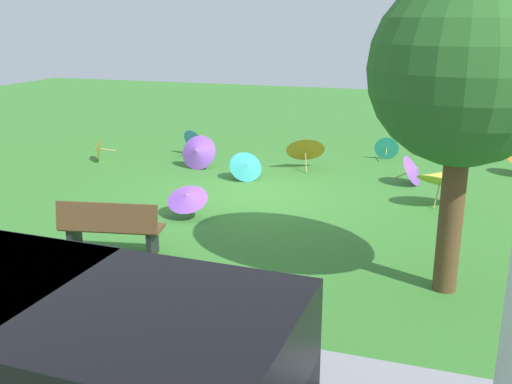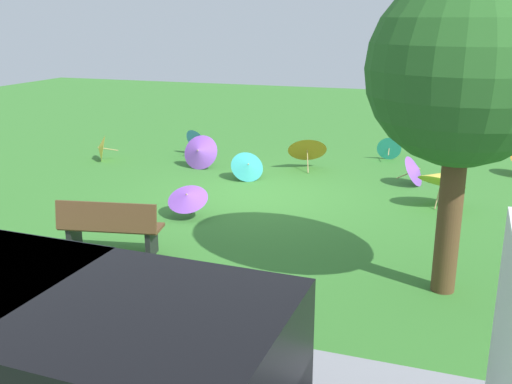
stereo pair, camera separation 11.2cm
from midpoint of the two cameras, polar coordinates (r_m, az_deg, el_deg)
name	(u,v)px [view 1 (the left image)]	position (r m, az deg, el deg)	size (l,w,h in m)	color
ground	(257,195)	(12.39, -0.19, -0.30)	(40.00, 40.00, 0.00)	#387A2D
van_dark	(9,348)	(5.56, -23.39, -13.72)	(4.64, 2.22, 1.53)	black
park_bench	(110,228)	(9.42, -14.27, -3.36)	(1.66, 0.78, 0.90)	brown
shade_tree	(465,71)	(7.83, 19.26, 11.01)	(2.44, 2.44, 4.20)	brown
parasol_purple_0	(415,170)	(13.52, 14.91, 2.11)	(0.74, 0.80, 0.70)	tan
parasol_blue_0	(196,141)	(16.13, -6.01, 4.96)	(0.86, 0.78, 0.75)	tan
parasol_yellow_1	(98,148)	(15.81, -15.25, 4.12)	(0.67, 0.71, 0.69)	tan
parasol_purple_1	(187,197)	(10.96, -7.00, -0.49)	(0.84, 0.81, 0.63)	tan
parasol_teal_0	(387,148)	(15.84, 12.36, 4.23)	(0.65, 0.56, 0.63)	tan
parasol_yellow_2	(441,177)	(12.09, 17.30, 1.41)	(1.18, 1.18, 0.88)	tan
parasol_purple_2	(197,152)	(14.54, -5.92, 3.93)	(0.88, 0.92, 0.87)	tan
parasol_orange_0	(305,147)	(14.54, 4.58, 4.35)	(1.16, 1.06, 0.92)	tan
parasol_teal_3	(246,166)	(13.46, -1.19, 2.57)	(0.96, 0.93, 0.68)	tan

